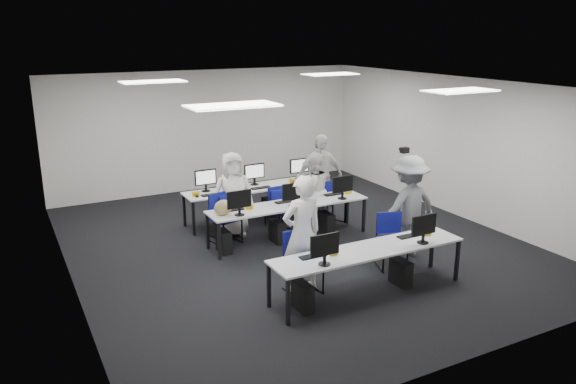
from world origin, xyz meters
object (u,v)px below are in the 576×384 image
chair_5 (222,222)px  photographer (408,207)px  chair_4 (329,209)px  chair_6 (277,215)px  chair_3 (282,218)px  student_0 (302,234)px  student_2 (233,194)px  desk_mid (289,206)px  chair_1 (391,251)px  chair_0 (303,273)px  chair_7 (322,207)px  desk_front (369,252)px  chair_2 (225,227)px  student_1 (313,190)px  student_3 (320,177)px

chair_5 → photographer: 3.63m
chair_4 → photographer: (0.29, -2.17, 0.61)m
chair_6 → chair_3: bearing=-86.3°
student_0 → photographer: (2.35, 0.34, -0.00)m
student_2 → desk_mid: bearing=-33.5°
chair_1 → chair_3: bearing=129.1°
student_0 → chair_0: bearing=68.5°
student_0 → chair_4: bearing=-131.3°
chair_7 → student_0: size_ratio=0.47×
desk_front → chair_0: chair_0 is taller
chair_2 → student_2: size_ratio=0.57×
desk_front → student_1: (0.80, 3.06, 0.10)m
student_0 → chair_7: bearing=-128.3°
chair_4 → photographer: photographer is taller
chair_2 → chair_3: size_ratio=1.05×
chair_5 → chair_7: size_ratio=1.02×
chair_2 → student_1: bearing=-13.6°
desk_front → chair_3: (0.10, 3.09, -0.40)m
chair_4 → student_0: size_ratio=0.53×
chair_2 → student_3: 2.44m
chair_4 → chair_6: bearing=145.6°
chair_4 → student_2: (-2.06, 0.27, 0.53)m
chair_3 → chair_2: bearing=178.6°
desk_mid → student_1: size_ratio=2.06×
student_1 → student_3: student_3 is taller
chair_2 → student_0: size_ratio=0.51×
chair_3 → chair_7: size_ratio=1.03×
desk_front → chair_1: 1.21m
chair_3 → student_2: 1.12m
chair_0 → photographer: 2.49m
desk_front → photographer: size_ratio=1.73×
chair_0 → chair_5: (-0.20, 2.89, -0.02)m
desk_front → chair_2: chair_2 is taller
chair_6 → chair_1: bearing=-64.5°
chair_5 → student_0: bearing=-102.4°
chair_7 → student_3: 0.65m
chair_0 → student_2: bearing=84.3°
chair_5 → chair_0: bearing=-103.0°
desk_front → student_1: 3.17m
student_0 → student_3: (2.02, 2.86, -0.01)m
chair_0 → chair_6: 3.01m
desk_mid → chair_1: 2.21m
desk_front → chair_3: bearing=88.1°
chair_2 → chair_4: bearing=-12.8°
chair_5 → desk_mid: bearing=-54.4°
chair_4 → student_1: (-0.42, -0.04, 0.47)m
chair_6 → chair_7: bearing=9.5°
chair_5 → student_1: student_1 is taller
chair_0 → chair_1: chair_0 is taller
chair_1 → chair_5: bearing=146.0°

